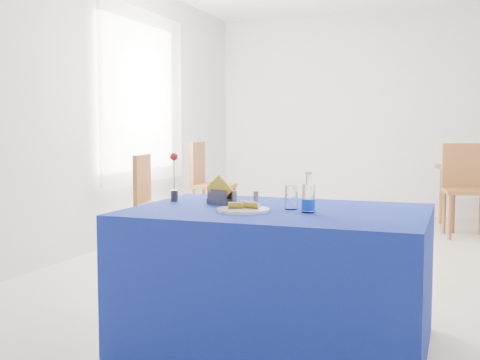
{
  "coord_description": "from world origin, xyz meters",
  "views": [
    {
      "loc": [
        0.85,
        -5.05,
        1.2
      ],
      "look_at": [
        -0.27,
        -1.98,
        0.92
      ],
      "focal_mm": 45.0,
      "sensor_mm": 36.0,
      "label": 1
    }
  ],
  "objects_px": {
    "blue_table": "(278,277)",
    "chair_win_b": "(207,179)",
    "chair_bg_left": "(465,183)",
    "water_bottle": "(308,199)",
    "chair_win_a": "(153,196)",
    "plate": "(243,210)"
  },
  "relations": [
    {
      "from": "blue_table",
      "to": "chair_win_b",
      "type": "distance_m",
      "value": 4.0
    },
    {
      "from": "chair_bg_left",
      "to": "chair_win_b",
      "type": "height_order",
      "value": "chair_win_b"
    },
    {
      "from": "water_bottle",
      "to": "chair_win_a",
      "type": "height_order",
      "value": "water_bottle"
    },
    {
      "from": "chair_win_b",
      "to": "water_bottle",
      "type": "bearing_deg",
      "value": -155.33
    },
    {
      "from": "plate",
      "to": "chair_win_a",
      "type": "bearing_deg",
      "value": 128.47
    },
    {
      "from": "chair_bg_left",
      "to": "chair_win_a",
      "type": "bearing_deg",
      "value": -154.57
    },
    {
      "from": "water_bottle",
      "to": "chair_bg_left",
      "type": "distance_m",
      "value": 4.15
    },
    {
      "from": "plate",
      "to": "chair_bg_left",
      "type": "bearing_deg",
      "value": 74.57
    },
    {
      "from": "water_bottle",
      "to": "chair_win_b",
      "type": "height_order",
      "value": "chair_win_b"
    },
    {
      "from": "plate",
      "to": "blue_table",
      "type": "height_order",
      "value": "plate"
    },
    {
      "from": "blue_table",
      "to": "chair_bg_left",
      "type": "height_order",
      "value": "chair_bg_left"
    },
    {
      "from": "blue_table",
      "to": "chair_win_a",
      "type": "distance_m",
      "value": 2.7
    },
    {
      "from": "water_bottle",
      "to": "chair_bg_left",
      "type": "height_order",
      "value": "chair_bg_left"
    },
    {
      "from": "plate",
      "to": "chair_win_b",
      "type": "height_order",
      "value": "chair_win_b"
    },
    {
      "from": "chair_win_a",
      "to": "chair_win_b",
      "type": "height_order",
      "value": "chair_win_b"
    },
    {
      "from": "chair_bg_left",
      "to": "blue_table",
      "type": "bearing_deg",
      "value": -114.06
    },
    {
      "from": "blue_table",
      "to": "water_bottle",
      "type": "height_order",
      "value": "water_bottle"
    },
    {
      "from": "plate",
      "to": "water_bottle",
      "type": "bearing_deg",
      "value": 14.14
    },
    {
      "from": "plate",
      "to": "blue_table",
      "type": "bearing_deg",
      "value": 45.35
    },
    {
      "from": "chair_bg_left",
      "to": "chair_win_a",
      "type": "distance_m",
      "value": 3.48
    },
    {
      "from": "blue_table",
      "to": "plate",
      "type": "bearing_deg",
      "value": -134.65
    },
    {
      "from": "water_bottle",
      "to": "chair_win_a",
      "type": "xyz_separation_m",
      "value": [
        -2.02,
        2.04,
        -0.28
      ]
    }
  ]
}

